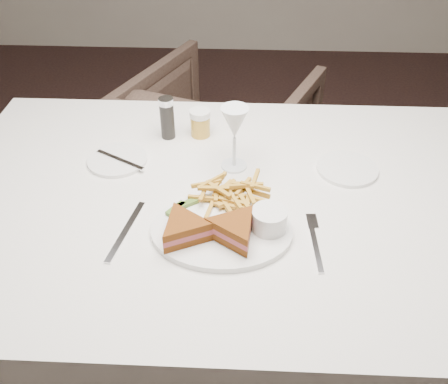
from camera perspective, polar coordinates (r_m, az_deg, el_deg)
ground at (r=1.94m, az=-2.82°, el=-13.42°), size 5.00×5.00×0.00m
table at (r=1.49m, az=0.09°, el=-11.66°), size 1.43×0.95×0.75m
chair_far at (r=2.20m, az=-0.38°, el=6.32°), size 0.89×0.87×0.70m
table_setting at (r=1.18m, az=-0.19°, el=-0.07°), size 0.77×0.65×0.18m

